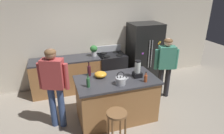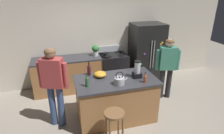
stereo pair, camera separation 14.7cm
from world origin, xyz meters
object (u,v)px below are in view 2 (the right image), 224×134
Objects in this scene: refrigerator at (146,54)px; bar_stool at (114,120)px; bottle_olive_oil at (87,82)px; bottle_wine at (89,70)px; stove_range at (113,69)px; person_by_sink_right at (167,63)px; bottle_cooking_sauce at (145,79)px; person_by_island_left at (54,81)px; potted_plant at (96,50)px; blender_appliance at (137,70)px; mixing_bowl at (100,74)px; kitchen_island at (116,99)px; tea_kettle at (119,81)px.

bar_stool is at bearing -126.31° from refrigerator.
bottle_wine reaches higher than bottle_olive_oil.
person_by_sink_right is at bearing -43.95° from stove_range.
stove_range is 2.37m from bar_stool.
bottle_cooking_sauce is 0.78× the size of bottle_olive_oil.
person_by_island_left reaches higher than potted_plant.
blender_appliance is at bearing -153.72° from person_by_sink_right.
bottle_wine is at bearing 147.39° from bottle_cooking_sauce.
person_by_sink_right reaches higher than bar_stool.
mixing_bowl is at bearing 162.37° from blender_appliance.
bottle_olive_oil is (-0.62, -0.15, 0.57)m from kitchen_island.
person_by_island_left is at bearing -162.82° from bottle_wine.
bottle_olive_oil is (-0.51, -1.70, -0.07)m from potted_plant.
person_by_sink_right is at bearing 7.49° from person_by_island_left.
bar_stool is 1.94× the size of blender_appliance.
bottle_cooking_sauce is 0.51m from tea_kettle.
bottle_wine is at bearing 158.07° from blender_appliance.
mixing_bowl is at bearing -142.37° from refrigerator.
refrigerator is at bearing 53.69° from bar_stool.
tea_kettle is at bearing 173.53° from bottle_cooking_sauce.
person_by_sink_right is 1.64m from tea_kettle.
potted_plant is 0.95× the size of bottle_wine.
kitchen_island is 0.81m from bar_stool.
mixing_bowl is (0.21, -0.15, -0.06)m from bottle_wine.
blender_appliance is at bearing -121.81° from refrigerator.
potted_plant reaches higher than bottle_olive_oil.
bar_stool is (-0.65, -2.28, 0.06)m from stove_range.
mixing_bowl is at bearing 144.75° from kitchen_island.
potted_plant is 1.39× the size of bottle_cooking_sauce.
tea_kettle is at bearing -102.60° from stove_range.
person_by_island_left is at bearing 137.43° from bar_stool.
bottle_cooking_sauce is (0.06, -0.26, -0.08)m from blender_appliance.
person_by_island_left is 1.77m from bottle_cooking_sauce.
person_by_sink_right is (1.09, -1.05, 0.46)m from stove_range.
refrigerator is 2.00m from bottle_cooking_sauce.
bar_stool is at bearing -93.88° from potted_plant.
bottle_wine is (0.12, 0.49, 0.02)m from bottle_olive_oil.
bottle_cooking_sauce is at bearing -6.47° from tea_kettle.
stove_range is at bearing 136.05° from person_by_sink_right.
kitchen_island is at bearing 176.09° from blender_appliance.
blender_appliance is 0.28m from bottle_cooking_sauce.
bottle_cooking_sauce is at bearing -71.63° from potted_plant.
blender_appliance is (0.06, -1.55, 0.61)m from stove_range.
bottle_cooking_sauce is at bearing -32.61° from bottle_wine.
mixing_bowl is at bearing -35.13° from bottle_wine.
mixing_bowl is 0.52m from tea_kettle.
person_by_island_left is at bearing -128.00° from potted_plant.
refrigerator is at bearing 47.05° from kitchen_island.
person_by_sink_right is 7.26× the size of bottle_cooking_sauce.
potted_plant is at bearing 109.29° from blender_appliance.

